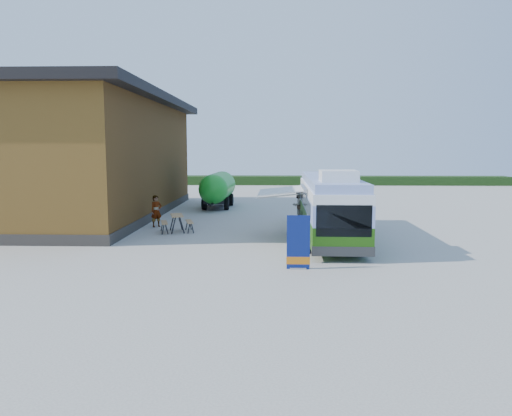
{
  "coord_description": "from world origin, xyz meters",
  "views": [
    {
      "loc": [
        0.58,
        -20.93,
        4.18
      ],
      "look_at": [
        -0.23,
        2.49,
        1.4
      ],
      "focal_mm": 35.0,
      "sensor_mm": 36.0,
      "label": 1
    }
  ],
  "objects_px": {
    "person_a": "(156,211)",
    "banner": "(298,247)",
    "person_b": "(298,205)",
    "slurry_tanker": "(218,188)",
    "picnic_table": "(177,219)",
    "bus": "(329,204)"
  },
  "relations": [
    {
      "from": "person_a",
      "to": "banner",
      "type": "bearing_deg",
      "value": -92.84
    },
    {
      "from": "person_a",
      "to": "slurry_tanker",
      "type": "xyz_separation_m",
      "value": [
        2.34,
        9.03,
        0.58
      ]
    },
    {
      "from": "picnic_table",
      "to": "slurry_tanker",
      "type": "height_order",
      "value": "slurry_tanker"
    },
    {
      "from": "slurry_tanker",
      "to": "banner",
      "type": "bearing_deg",
      "value": -73.36
    },
    {
      "from": "bus",
      "to": "person_a",
      "type": "height_order",
      "value": "bus"
    },
    {
      "from": "picnic_table",
      "to": "person_a",
      "type": "bearing_deg",
      "value": 116.09
    },
    {
      "from": "bus",
      "to": "slurry_tanker",
      "type": "xyz_separation_m",
      "value": [
        -6.59,
        12.06,
        -0.15
      ]
    },
    {
      "from": "person_b",
      "to": "banner",
      "type": "bearing_deg",
      "value": 42.98
    },
    {
      "from": "picnic_table",
      "to": "bus",
      "type": "bearing_deg",
      "value": -25.68
    },
    {
      "from": "banner",
      "to": "picnic_table",
      "type": "height_order",
      "value": "banner"
    },
    {
      "from": "banner",
      "to": "picnic_table",
      "type": "bearing_deg",
      "value": 127.67
    },
    {
      "from": "bus",
      "to": "picnic_table",
      "type": "xyz_separation_m",
      "value": [
        -7.5,
        1.4,
        -0.93
      ]
    },
    {
      "from": "picnic_table",
      "to": "slurry_tanker",
      "type": "xyz_separation_m",
      "value": [
        0.91,
        10.66,
        0.78
      ]
    },
    {
      "from": "person_b",
      "to": "slurry_tanker",
      "type": "height_order",
      "value": "slurry_tanker"
    },
    {
      "from": "person_b",
      "to": "slurry_tanker",
      "type": "bearing_deg",
      "value": -91.91
    },
    {
      "from": "person_a",
      "to": "person_b",
      "type": "height_order",
      "value": "person_b"
    },
    {
      "from": "banner",
      "to": "person_a",
      "type": "bearing_deg",
      "value": 128.45
    },
    {
      "from": "slurry_tanker",
      "to": "person_b",
      "type": "bearing_deg",
      "value": -45.77
    },
    {
      "from": "bus",
      "to": "picnic_table",
      "type": "distance_m",
      "value": 7.69
    },
    {
      "from": "picnic_table",
      "to": "person_b",
      "type": "distance_m",
      "value": 7.9
    },
    {
      "from": "person_a",
      "to": "person_b",
      "type": "distance_m",
      "value": 8.34
    },
    {
      "from": "person_a",
      "to": "slurry_tanker",
      "type": "distance_m",
      "value": 9.34
    }
  ]
}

